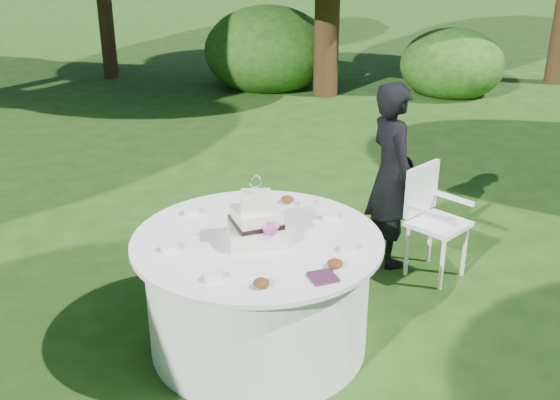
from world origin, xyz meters
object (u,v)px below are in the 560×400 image
object	(u,v)px
napkins	(323,277)
cake	(257,223)
guest	(391,175)
table	(258,291)
chair	(431,212)

from	to	relation	value
napkins	cake	bearing A→B (deg)	108.04
guest	table	xyz separation A→B (m)	(-1.35, -0.74, -0.35)
napkins	guest	size ratio (longest dim) A/B	0.09
napkins	chair	xyz separation A→B (m)	(1.38, 1.04, -0.26)
napkins	table	distance (m)	0.74
guest	chair	xyz separation A→B (m)	(0.20, -0.30, -0.23)
napkins	table	xyz separation A→B (m)	(-0.17, 0.60, -0.39)
cake	chair	bearing A→B (deg)	16.65
guest	table	size ratio (longest dim) A/B	0.95
napkins	cake	size ratio (longest dim) A/B	0.32
napkins	guest	distance (m)	1.79
guest	cake	size ratio (longest dim) A/B	3.43
chair	guest	bearing A→B (deg)	123.80
cake	napkins	bearing A→B (deg)	-71.96
table	napkins	bearing A→B (deg)	-73.85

